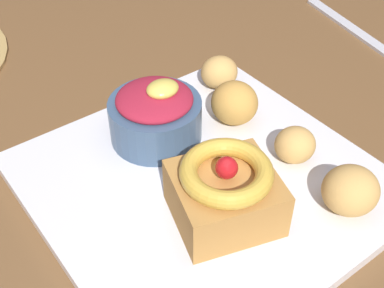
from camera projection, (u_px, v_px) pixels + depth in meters
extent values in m
cube|color=brown|center=(110.00, 144.00, 0.56)|extent=(1.34, 0.98, 0.04)
cylinder|color=brown|center=(244.00, 81.00, 1.30)|extent=(0.07, 0.07, 0.69)
cube|color=white|center=(205.00, 182.00, 0.48)|extent=(0.30, 0.30, 0.01)
cube|color=#B77F3D|center=(225.00, 198.00, 0.42)|extent=(0.10, 0.10, 0.05)
torus|color=gold|center=(226.00, 172.00, 0.40)|extent=(0.10, 0.10, 0.02)
sphere|color=red|center=(227.00, 168.00, 0.40)|extent=(0.02, 0.02, 0.02)
cylinder|color=#3D5675|center=(156.00, 120.00, 0.50)|extent=(0.09, 0.09, 0.04)
ellipsoid|color=#A31E33|center=(154.00, 99.00, 0.49)|extent=(0.08, 0.08, 0.02)
ellipsoid|color=#E5CC56|center=(163.00, 89.00, 0.48)|extent=(0.03, 0.03, 0.01)
ellipsoid|color=tan|center=(295.00, 145.00, 0.48)|extent=(0.04, 0.04, 0.04)
ellipsoid|color=tan|center=(350.00, 190.00, 0.43)|extent=(0.05, 0.05, 0.04)
ellipsoid|color=gold|center=(234.00, 103.00, 0.52)|extent=(0.05, 0.05, 0.05)
ellipsoid|color=tan|center=(219.00, 72.00, 0.58)|extent=(0.04, 0.04, 0.04)
cube|color=silver|center=(350.00, 28.00, 0.71)|extent=(0.06, 0.19, 0.00)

